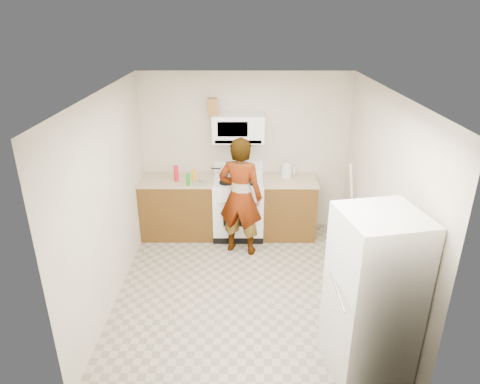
{
  "coord_description": "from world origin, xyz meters",
  "views": [
    {
      "loc": [
        -0.04,
        -4.57,
        3.29
      ],
      "look_at": [
        -0.07,
        0.55,
        1.12
      ],
      "focal_mm": 32.0,
      "sensor_mm": 36.0,
      "label": 1
    }
  ],
  "objects_px": {
    "person": "(240,197)",
    "saucepan": "(227,171)",
    "fridge": "(372,296)",
    "microwave": "(238,128)",
    "gas_range": "(238,206)",
    "kettle": "(287,171)"
  },
  "relations": [
    {
      "from": "microwave",
      "to": "saucepan",
      "type": "xyz_separation_m",
      "value": [
        -0.17,
        0.02,
        -0.68
      ]
    },
    {
      "from": "gas_range",
      "to": "microwave",
      "type": "bearing_deg",
      "value": 90.0
    },
    {
      "from": "microwave",
      "to": "kettle",
      "type": "height_order",
      "value": "microwave"
    },
    {
      "from": "person",
      "to": "saucepan",
      "type": "relative_size",
      "value": 7.75
    },
    {
      "from": "fridge",
      "to": "gas_range",
      "type": "bearing_deg",
      "value": 103.39
    },
    {
      "from": "microwave",
      "to": "person",
      "type": "xyz_separation_m",
      "value": [
        0.03,
        -0.65,
        -0.83
      ]
    },
    {
      "from": "gas_range",
      "to": "saucepan",
      "type": "height_order",
      "value": "gas_range"
    },
    {
      "from": "kettle",
      "to": "gas_range",
      "type": "bearing_deg",
      "value": -179.83
    },
    {
      "from": "person",
      "to": "saucepan",
      "type": "xyz_separation_m",
      "value": [
        -0.21,
        0.67,
        0.14
      ]
    },
    {
      "from": "gas_range",
      "to": "saucepan",
      "type": "distance_m",
      "value": 0.58
    },
    {
      "from": "microwave",
      "to": "kettle",
      "type": "xyz_separation_m",
      "value": [
        0.74,
        -0.01,
        -0.67
      ]
    },
    {
      "from": "microwave",
      "to": "saucepan",
      "type": "height_order",
      "value": "microwave"
    },
    {
      "from": "saucepan",
      "to": "person",
      "type": "bearing_deg",
      "value": -72.7
    },
    {
      "from": "person",
      "to": "gas_range",
      "type": "bearing_deg",
      "value": -69.55
    },
    {
      "from": "fridge",
      "to": "saucepan",
      "type": "relative_size",
      "value": 7.56
    },
    {
      "from": "fridge",
      "to": "saucepan",
      "type": "height_order",
      "value": "fridge"
    },
    {
      "from": "fridge",
      "to": "kettle",
      "type": "relative_size",
      "value": 8.71
    },
    {
      "from": "microwave",
      "to": "person",
      "type": "bearing_deg",
      "value": -86.95
    },
    {
      "from": "gas_range",
      "to": "kettle",
      "type": "distance_m",
      "value": 0.93
    },
    {
      "from": "gas_range",
      "to": "saucepan",
      "type": "xyz_separation_m",
      "value": [
        -0.17,
        0.15,
        0.53
      ]
    },
    {
      "from": "kettle",
      "to": "saucepan",
      "type": "relative_size",
      "value": 0.87
    },
    {
      "from": "microwave",
      "to": "gas_range",
      "type": "bearing_deg",
      "value": -90.0
    }
  ]
}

